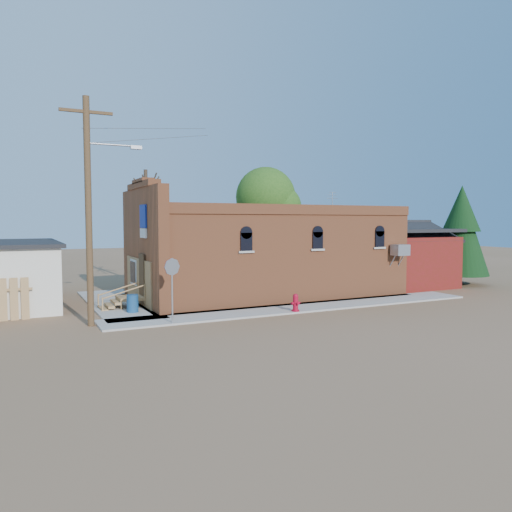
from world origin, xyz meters
name	(u,v)px	position (x,y,z in m)	size (l,w,h in m)	color
ground	(285,314)	(0.00, 0.00, 0.00)	(120.00, 120.00, 0.00)	brown
sidewalk_south	(303,307)	(1.50, 0.90, 0.04)	(19.00, 2.20, 0.08)	#9E9991
sidewalk_west	(117,304)	(-6.30, 6.00, 0.04)	(2.60, 10.00, 0.08)	#9E9991
brick_bar	(262,254)	(1.64, 5.49, 2.34)	(16.40, 7.97, 6.30)	#B05D35
red_shed	(398,251)	(11.50, 5.50, 2.27)	(5.40, 6.40, 4.30)	#5F1B10
utility_pole	(90,206)	(-8.14, 1.20, 4.77)	(3.12, 0.26, 9.00)	#44301B
tree_bare_near	(146,193)	(-3.00, 13.00, 5.96)	(2.80, 2.80, 7.65)	#412E25
tree_leafy	(266,197)	(6.00, 13.50, 5.93)	(4.40, 4.40, 8.15)	#412E25
evergreen_tree	(461,228)	(15.50, 4.00, 3.71)	(3.60, 3.60, 6.50)	#412E25
fire_hydrant	(296,303)	(0.55, 0.00, 0.48)	(0.46, 0.43, 0.81)	#A10921
stop_sign	(172,273)	(-5.22, 0.00, 2.09)	(0.69, 0.28, 2.62)	#97979C
trash_barrel	(133,303)	(-6.14, 3.08, 0.47)	(0.51, 0.51, 0.79)	navy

